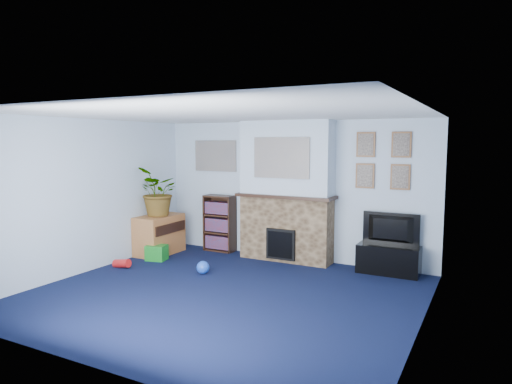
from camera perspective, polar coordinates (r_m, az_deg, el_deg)
The scene contains 26 objects.
floor at distance 6.29m, azimuth -4.05°, elevation -12.67°, with size 5.00×4.50×0.01m, color black.
ceiling at distance 5.96m, azimuth -4.23°, elevation 9.72°, with size 5.00×4.50×0.01m, color white.
wall_back at distance 8.00m, azimuth 4.39°, elevation 0.22°, with size 5.00×0.04×2.40m, color silver.
wall_front at distance 4.29m, azimuth -20.25°, elevation -5.38°, with size 5.00×0.04×2.40m, color silver.
wall_left at distance 7.62m, azimuth -20.32°, elevation -0.45°, with size 0.04×4.50×2.40m, color silver.
wall_right at distance 5.16m, azimuth 20.21°, elevation -3.47°, with size 0.04×4.50×2.40m, color silver.
chimney_breast at distance 7.81m, azimuth 3.80°, elevation -0.04°, with size 1.72×0.50×2.40m.
collage_main at distance 7.58m, azimuth 3.18°, elevation 4.29°, with size 1.00×0.03×0.68m, color gray.
collage_left at distance 8.67m, azimuth -5.09°, elevation 4.52°, with size 0.90×0.03×0.58m, color gray.
portrait_tl at distance 7.51m, azimuth 13.57°, elevation 5.79°, with size 0.30×0.03×0.40m, color brown.
portrait_tr at distance 7.40m, azimuth 17.72°, elevation 5.66°, with size 0.30×0.03×0.40m, color brown.
portrait_bl at distance 7.53m, azimuth 13.47°, elevation 1.98°, with size 0.30×0.03×0.40m, color brown.
portrait_br at distance 7.42m, azimuth 17.60°, elevation 1.80°, with size 0.30×0.03×0.40m, color brown.
tv_stand at distance 7.44m, azimuth 16.22°, elevation -8.10°, with size 0.94×0.40×0.45m, color black.
television at distance 7.36m, azimuth 16.37°, elevation -4.51°, with size 0.87×0.11×0.50m, color black.
bookshelf at distance 8.61m, azimuth -4.54°, elevation -4.05°, with size 0.58×0.28×1.05m.
sideboard at distance 8.56m, azimuth -11.99°, elevation -5.26°, with size 0.51×0.91×0.71m, color #B36D39.
potted_plant at distance 8.37m, azimuth -12.07°, elevation 0.04°, with size 0.80×0.69×0.89m, color #26661E.
mantel_clock at distance 7.76m, azimuth 3.74°, elevation 0.19°, with size 0.10×0.06×0.14m, color gold.
mantel_candle at distance 7.66m, azimuth 5.49°, elevation 0.17°, with size 0.05×0.05×0.16m, color #B2BFC6.
mantel_teddy at distance 8.02m, azimuth -0.15°, elevation 0.36°, with size 0.13×0.13×0.13m, color gray.
mantel_can at distance 7.49m, azimuth 9.06°, elevation -0.18°, with size 0.05×0.05×0.11m, color orange.
green_crate at distance 8.16m, azimuth -12.31°, elevation -7.35°, with size 0.33×0.26×0.26m, color #198C26.
toy_ball at distance 7.23m, azimuth -6.65°, elevation -9.43°, with size 0.20×0.20×0.20m, color blue.
toy_block at distance 8.18m, azimuth -12.49°, elevation -7.52°, with size 0.20×0.20×0.24m, color orange.
toy_tube at distance 7.83m, azimuth -16.43°, elevation -8.56°, with size 0.14×0.14×0.30m, color red.
Camera 1 is at (3.14, -5.05, 2.04)m, focal length 32.00 mm.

